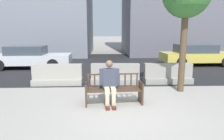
{
  "coord_description": "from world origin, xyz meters",
  "views": [
    {
      "loc": [
        -0.59,
        -4.89,
        2.12
      ],
      "look_at": [
        -0.32,
        2.33,
        0.75
      ],
      "focal_mm": 32.0,
      "sensor_mm": 36.0,
      "label": 1
    }
  ],
  "objects_px": {
    "jersey_barrier_left": "(58,76)",
    "seated_person": "(109,82)",
    "car_taxi_near": "(197,55)",
    "car_sedan_mid": "(30,57)",
    "jersey_barrier_centre": "(115,75)",
    "jersey_barrier_right": "(168,75)",
    "street_bench": "(114,91)"
  },
  "relations": [
    {
      "from": "jersey_barrier_left",
      "to": "seated_person",
      "type": "bearing_deg",
      "value": -49.23
    },
    {
      "from": "car_taxi_near",
      "to": "car_sedan_mid",
      "type": "distance_m",
      "value": 10.5
    },
    {
      "from": "jersey_barrier_centre",
      "to": "jersey_barrier_left",
      "type": "relative_size",
      "value": 1.01
    },
    {
      "from": "jersey_barrier_centre",
      "to": "jersey_barrier_right",
      "type": "xyz_separation_m",
      "value": [
        2.23,
        0.02,
        0.0
      ]
    },
    {
      "from": "street_bench",
      "to": "jersey_barrier_centre",
      "type": "bearing_deg",
      "value": 85.98
    },
    {
      "from": "street_bench",
      "to": "jersey_barrier_left",
      "type": "xyz_separation_m",
      "value": [
        -2.21,
        2.34,
        -0.06
      ]
    },
    {
      "from": "street_bench",
      "to": "car_taxi_near",
      "type": "xyz_separation_m",
      "value": [
        5.73,
        7.0,
        0.29
      ]
    },
    {
      "from": "car_taxi_near",
      "to": "seated_person",
      "type": "bearing_deg",
      "value": -129.65
    },
    {
      "from": "street_bench",
      "to": "car_sedan_mid",
      "type": "xyz_separation_m",
      "value": [
        -4.75,
        6.25,
        0.27
      ]
    },
    {
      "from": "jersey_barrier_centre",
      "to": "car_sedan_mid",
      "type": "bearing_deg",
      "value": 142.02
    },
    {
      "from": "seated_person",
      "to": "jersey_barrier_right",
      "type": "bearing_deg",
      "value": 44.57
    },
    {
      "from": "jersey_barrier_centre",
      "to": "seated_person",
      "type": "bearing_deg",
      "value": -96.86
    },
    {
      "from": "jersey_barrier_left",
      "to": "car_sedan_mid",
      "type": "bearing_deg",
      "value": 123.06
    },
    {
      "from": "seated_person",
      "to": "jersey_barrier_right",
      "type": "distance_m",
      "value": 3.57
    },
    {
      "from": "street_bench",
      "to": "seated_person",
      "type": "distance_m",
      "value": 0.33
    },
    {
      "from": "jersey_barrier_right",
      "to": "street_bench",
      "type": "bearing_deg",
      "value": -134.69
    },
    {
      "from": "street_bench",
      "to": "car_taxi_near",
      "type": "bearing_deg",
      "value": 50.71
    },
    {
      "from": "seated_person",
      "to": "car_taxi_near",
      "type": "relative_size",
      "value": 0.28
    },
    {
      "from": "car_sedan_mid",
      "to": "jersey_barrier_left",
      "type": "bearing_deg",
      "value": -56.94
    },
    {
      "from": "jersey_barrier_centre",
      "to": "jersey_barrier_right",
      "type": "relative_size",
      "value": 1.01
    },
    {
      "from": "street_bench",
      "to": "jersey_barrier_centre",
      "type": "height_order",
      "value": "street_bench"
    },
    {
      "from": "jersey_barrier_right",
      "to": "car_taxi_near",
      "type": "height_order",
      "value": "car_taxi_near"
    },
    {
      "from": "jersey_barrier_centre",
      "to": "street_bench",
      "type": "bearing_deg",
      "value": -94.02
    },
    {
      "from": "car_taxi_near",
      "to": "car_sedan_mid",
      "type": "height_order",
      "value": "car_taxi_near"
    },
    {
      "from": "jersey_barrier_centre",
      "to": "car_sedan_mid",
      "type": "xyz_separation_m",
      "value": [
        -4.92,
        3.84,
        0.32
      ]
    },
    {
      "from": "jersey_barrier_centre",
      "to": "jersey_barrier_right",
      "type": "height_order",
      "value": "same"
    },
    {
      "from": "jersey_barrier_right",
      "to": "jersey_barrier_centre",
      "type": "bearing_deg",
      "value": -179.6
    },
    {
      "from": "seated_person",
      "to": "car_taxi_near",
      "type": "height_order",
      "value": "car_taxi_near"
    },
    {
      "from": "jersey_barrier_left",
      "to": "car_sedan_mid",
      "type": "distance_m",
      "value": 4.67
    },
    {
      "from": "street_bench",
      "to": "seated_person",
      "type": "bearing_deg",
      "value": -153.09
    },
    {
      "from": "seated_person",
      "to": "jersey_barrier_centre",
      "type": "bearing_deg",
      "value": 83.14
    },
    {
      "from": "car_taxi_near",
      "to": "jersey_barrier_centre",
      "type": "bearing_deg",
      "value": -140.46
    }
  ]
}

